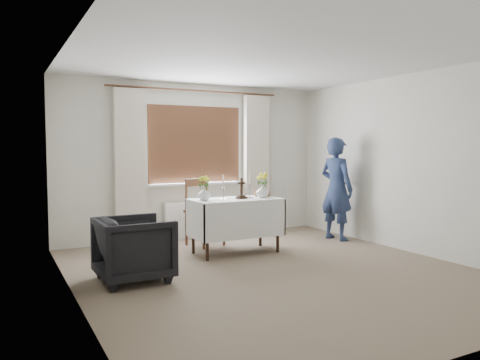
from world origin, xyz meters
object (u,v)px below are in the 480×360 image
wooden_chair (205,212)px  flower_vase_right (263,191)px  altar_table (236,226)px  person (336,189)px  flower_vase_left (204,194)px  wooden_cross (241,188)px  armchair (134,249)px

wooden_chair → flower_vase_right: bearing=-69.0°
altar_table → flower_vase_right: size_ratio=6.68×
person → flower_vase_left: (-2.32, -0.08, 0.04)m
wooden_chair → wooden_cross: bearing=-88.0°
armchair → wooden_cross: bearing=-69.8°
altar_table → person: size_ratio=0.76×
wooden_chair → person: 2.13m
armchair → wooden_cross: wooden_cross is taller
wooden_cross → flower_vase_right: size_ratio=1.56×
person → wooden_cross: bearing=83.0°
altar_table → person: (1.86, 0.10, 0.43)m
wooden_chair → wooden_cross: (0.25, -0.70, 0.40)m
armchair → flower_vase_right: size_ratio=4.24×
altar_table → person: person is taller
wooden_chair → flower_vase_right: wooden_chair is taller
altar_table → armchair: (-1.62, -0.69, -0.02)m
flower_vase_left → flower_vase_right: flower_vase_right is taller
wooden_chair → flower_vase_left: bearing=-131.8°
wooden_cross → altar_table: bearing=145.7°
wooden_cross → flower_vase_right: bearing=-14.1°
wooden_chair → armchair: bearing=-154.1°
wooden_chair → armchair: 1.99m
person → armchair: bearing=91.4°
armchair → flower_vase_left: flower_vase_left is taller
altar_table → flower_vase_left: bearing=176.6°
wooden_chair → flower_vase_left: (-0.29, -0.64, 0.35)m
altar_table → wooden_cross: 0.53m
armchair → flower_vase_left: bearing=-59.2°
flower_vase_left → wooden_chair: bearing=65.5°
flower_vase_left → wooden_cross: bearing=-6.5°
altar_table → flower_vase_left: 0.66m
wooden_chair → flower_vase_right: (0.57, -0.72, 0.35)m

